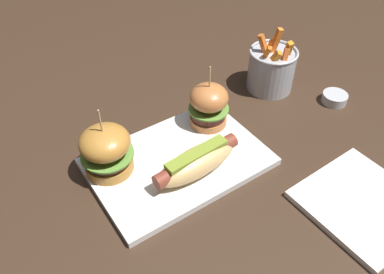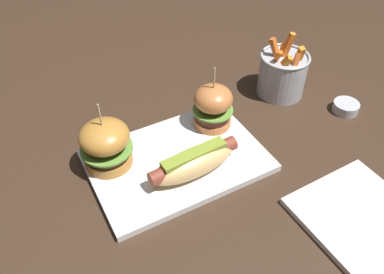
% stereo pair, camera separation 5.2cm
% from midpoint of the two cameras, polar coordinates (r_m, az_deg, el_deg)
% --- Properties ---
extents(ground_plane, '(3.00, 3.00, 0.00)m').
position_cam_midpoint_polar(ground_plane, '(0.75, -4.06, -4.05)').
color(ground_plane, '#382619').
extents(platter_main, '(0.32, 0.22, 0.01)m').
position_cam_midpoint_polar(platter_main, '(0.75, -4.09, -3.68)').
color(platter_main, white).
rests_on(platter_main, ground).
extents(hot_dog, '(0.18, 0.07, 0.05)m').
position_cam_midpoint_polar(hot_dog, '(0.70, -1.46, -3.67)').
color(hot_dog, '#DDAF6C').
rests_on(hot_dog, platter_main).
extents(slider_left, '(0.10, 0.10, 0.14)m').
position_cam_midpoint_polar(slider_left, '(0.71, -14.47, -1.93)').
color(slider_left, '#B87B31').
rests_on(slider_left, platter_main).
extents(slider_right, '(0.08, 0.08, 0.14)m').
position_cam_midpoint_polar(slider_right, '(0.79, 0.54, 4.66)').
color(slider_right, '#BF703A').
rests_on(slider_right, platter_main).
extents(fries_bucket, '(0.11, 0.11, 0.15)m').
position_cam_midpoint_polar(fries_bucket, '(0.92, 9.90, 9.74)').
color(fries_bucket, '#A8AAB2').
rests_on(fries_bucket, ground).
extents(sauce_ramekin, '(0.06, 0.06, 0.02)m').
position_cam_midpoint_polar(sauce_ramekin, '(0.93, 18.60, 5.40)').
color(sauce_ramekin, '#B7BABF').
rests_on(sauce_ramekin, ground).
extents(side_plate, '(0.19, 0.19, 0.01)m').
position_cam_midpoint_polar(side_plate, '(0.73, 21.76, -9.09)').
color(side_plate, white).
rests_on(side_plate, ground).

